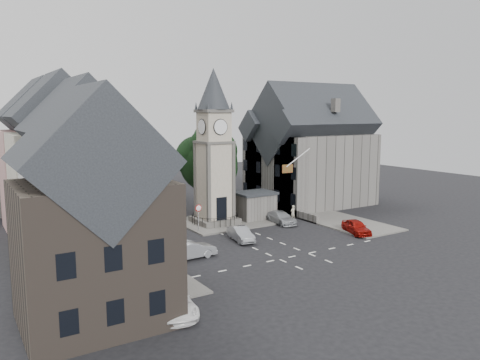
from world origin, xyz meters
TOP-DOWN VIEW (x-y plane):
  - ground at (0.00, 0.00)m, footprint 120.00×120.00m
  - pavement_west at (-12.50, 6.00)m, footprint 6.00×30.00m
  - pavement_east at (12.00, 8.00)m, footprint 6.00×26.00m
  - central_island at (1.50, 8.00)m, footprint 10.00×8.00m
  - road_markings at (0.00, -5.50)m, footprint 20.00×8.00m
  - clock_tower at (0.00, 7.99)m, footprint 4.86×4.86m
  - stone_shelter at (4.80, 7.50)m, footprint 4.30×3.30m
  - town_tree at (2.00, 13.00)m, footprint 7.20×7.20m
  - warning_sign_post at (-3.20, 5.43)m, footprint 0.70×0.19m
  - terrace_pink at (-15.50, 16.00)m, footprint 8.10×7.60m
  - terrace_cream at (-15.50, 8.00)m, footprint 8.10×7.60m
  - terrace_tudor at (-15.50, 0.00)m, footprint 8.10×7.60m
  - building_sw_stone at (-17.00, -9.00)m, footprint 8.60×7.60m
  - backdrop_west at (-12.00, 28.00)m, footprint 20.00×10.00m
  - east_building at (15.59, 11.00)m, footprint 14.40×11.40m
  - east_boundary_wall at (9.20, 10.00)m, footprint 0.40×16.00m
  - flagpole at (8.00, 4.00)m, footprint 3.68×0.10m
  - car_west_blue at (-10.61, 0.89)m, footprint 4.31×3.03m
  - car_west_silver at (-7.50, -1.48)m, footprint 4.42×1.73m
  - car_west_grey at (-8.52, 6.50)m, footprint 5.88×3.51m
  - car_island_silver at (-1.21, 0.83)m, footprint 2.05×4.14m
  - car_island_east at (6.04, 4.36)m, footprint 2.10×4.54m
  - car_east_red at (9.73, -3.00)m, footprint 2.79×4.31m
  - van_sw_white at (-13.00, -10.47)m, footprint 3.16×5.23m
  - pedestrian at (8.00, 4.76)m, footprint 0.68×0.51m

SIDE VIEW (x-z plane):
  - ground at x=0.00m, z-range 0.00..0.00m
  - road_markings at x=0.00m, z-range 0.00..0.01m
  - pavement_west at x=-12.50m, z-range 0.00..0.14m
  - pavement_east at x=12.00m, z-range 0.00..0.14m
  - central_island at x=1.50m, z-range 0.00..0.16m
  - east_boundary_wall at x=9.20m, z-range 0.00..0.90m
  - car_island_east at x=6.04m, z-range 0.00..1.28m
  - car_island_silver at x=-1.21m, z-range 0.00..1.30m
  - van_sw_white at x=-13.00m, z-range 0.00..1.36m
  - car_west_blue at x=-10.61m, z-range 0.00..1.36m
  - car_east_red at x=9.73m, z-range 0.00..1.36m
  - car_west_silver at x=-7.50m, z-range 0.00..1.43m
  - car_west_grey at x=-8.52m, z-range 0.00..1.53m
  - pedestrian at x=8.00m, z-range 0.00..1.70m
  - stone_shelter at x=4.80m, z-range 0.01..3.09m
  - warning_sign_post at x=-3.20m, z-range 0.60..3.45m
  - backdrop_west at x=-12.00m, z-range 0.00..8.00m
  - building_sw_stone at x=-17.00m, z-range 0.15..10.55m
  - terrace_tudor at x=-15.50m, z-range 0.19..12.19m
  - east_building at x=15.59m, z-range -0.04..12.56m
  - terrace_pink at x=-15.50m, z-range 0.18..12.98m
  - terrace_cream at x=-15.50m, z-range 0.18..12.98m
  - town_tree at x=2.00m, z-range 1.57..12.37m
  - flagpole at x=8.00m, z-range 5.63..8.37m
  - clock_tower at x=0.00m, z-range 0.00..16.25m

